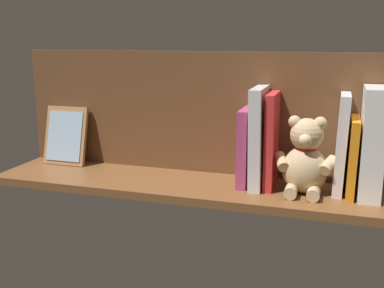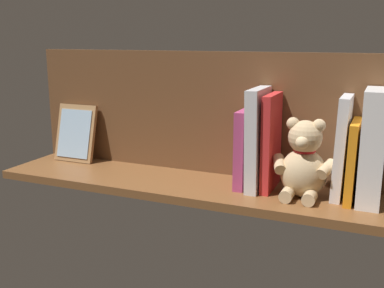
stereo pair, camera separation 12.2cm
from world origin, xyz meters
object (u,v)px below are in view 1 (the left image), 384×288
at_px(dictionary_thick_white, 372,143).
at_px(picture_frame_leaning, 66,136).
at_px(book_0, 352,157).
at_px(teddy_bear, 305,160).

distance_m(dictionary_thick_white, picture_frame_leaning, 0.87).
xyz_separation_m(dictionary_thick_white, picture_frame_leaning, (0.87, -0.04, -0.05)).
xyz_separation_m(dictionary_thick_white, book_0, (0.04, -0.00, -0.04)).
bearing_deg(picture_frame_leaning, book_0, 177.37).
height_order(book_0, picture_frame_leaning, book_0).
distance_m(dictionary_thick_white, teddy_bear, 0.16).
bearing_deg(teddy_bear, dictionary_thick_white, -170.46).
bearing_deg(dictionary_thick_white, teddy_bear, 9.12).
bearing_deg(dictionary_thick_white, book_0, -2.37).
relative_size(book_0, teddy_bear, 0.99).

